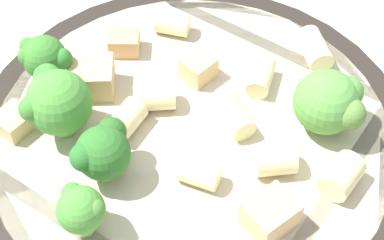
{
  "coord_description": "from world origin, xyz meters",
  "views": [
    {
      "loc": [
        0.12,
        0.19,
        0.32
      ],
      "look_at": [
        0.0,
        0.0,
        0.04
      ],
      "focal_mm": 60.0,
      "sensor_mm": 36.0,
      "label": 1
    }
  ],
  "objects_px": {
    "rigatoni_7": "(315,49)",
    "rigatoni_8": "(342,176)",
    "broccoli_floret_2": "(81,209)",
    "rigatoni_2": "(173,24)",
    "chicken_chunk_0": "(126,42)",
    "chicken_chunk_1": "(269,216)",
    "chicken_chunk_3": "(91,78)",
    "rigatoni_3": "(261,77)",
    "rigatoni_1": "(125,121)",
    "pasta_bowl": "(192,143)",
    "rigatoni_6": "(233,115)",
    "broccoli_floret_0": "(330,101)",
    "rigatoni_5": "(275,160)",
    "broccoli_floret_4": "(44,58)",
    "rigatoni_4": "(154,97)",
    "chicken_chunk_4": "(14,122)",
    "broccoli_floret_3": "(99,148)",
    "broccoli_floret_1": "(57,102)",
    "rigatoni_0": "(199,174)",
    "chicken_chunk_2": "(198,68)"
  },
  "relations": [
    {
      "from": "chicken_chunk_0",
      "to": "chicken_chunk_1",
      "type": "distance_m",
      "value": 0.15
    },
    {
      "from": "chicken_chunk_0",
      "to": "chicken_chunk_4",
      "type": "bearing_deg",
      "value": 14.42
    },
    {
      "from": "rigatoni_4",
      "to": "chicken_chunk_4",
      "type": "xyz_separation_m",
      "value": [
        0.08,
        -0.03,
        -0.0
      ]
    },
    {
      "from": "chicken_chunk_1",
      "to": "chicken_chunk_4",
      "type": "xyz_separation_m",
      "value": [
        0.08,
        -0.13,
        -0.0
      ]
    },
    {
      "from": "broccoli_floret_2",
      "to": "rigatoni_2",
      "type": "relative_size",
      "value": 1.45
    },
    {
      "from": "pasta_bowl",
      "to": "rigatoni_5",
      "type": "height_order",
      "value": "rigatoni_5"
    },
    {
      "from": "rigatoni_4",
      "to": "rigatoni_8",
      "type": "bearing_deg",
      "value": 117.98
    },
    {
      "from": "pasta_bowl",
      "to": "broccoli_floret_3",
      "type": "bearing_deg",
      "value": -3.88
    },
    {
      "from": "pasta_bowl",
      "to": "rigatoni_4",
      "type": "relative_size",
      "value": 10.64
    },
    {
      "from": "rigatoni_3",
      "to": "chicken_chunk_4",
      "type": "height_order",
      "value": "rigatoni_3"
    },
    {
      "from": "chicken_chunk_4",
      "to": "rigatoni_4",
      "type": "bearing_deg",
      "value": 159.14
    },
    {
      "from": "broccoli_floret_4",
      "to": "rigatoni_0",
      "type": "xyz_separation_m",
      "value": [
        -0.04,
        0.11,
        -0.01
      ]
    },
    {
      "from": "rigatoni_2",
      "to": "chicken_chunk_3",
      "type": "height_order",
      "value": "chicken_chunk_3"
    },
    {
      "from": "rigatoni_1",
      "to": "chicken_chunk_0",
      "type": "bearing_deg",
      "value": -119.31
    },
    {
      "from": "broccoli_floret_2",
      "to": "chicken_chunk_4",
      "type": "distance_m",
      "value": 0.08
    },
    {
      "from": "pasta_bowl",
      "to": "broccoli_floret_1",
      "type": "height_order",
      "value": "broccoli_floret_1"
    },
    {
      "from": "rigatoni_2",
      "to": "rigatoni_3",
      "type": "height_order",
      "value": "same"
    },
    {
      "from": "rigatoni_6",
      "to": "rigatoni_2",
      "type": "bearing_deg",
      "value": -97.49
    },
    {
      "from": "rigatoni_4",
      "to": "rigatoni_8",
      "type": "distance_m",
      "value": 0.11
    },
    {
      "from": "broccoli_floret_0",
      "to": "broccoli_floret_4",
      "type": "distance_m",
      "value": 0.17
    },
    {
      "from": "rigatoni_0",
      "to": "rigatoni_2",
      "type": "relative_size",
      "value": 0.99
    },
    {
      "from": "broccoli_floret_2",
      "to": "chicken_chunk_3",
      "type": "xyz_separation_m",
      "value": [
        -0.05,
        -0.08,
        -0.01
      ]
    },
    {
      "from": "broccoli_floret_4",
      "to": "rigatoni_8",
      "type": "height_order",
      "value": "broccoli_floret_4"
    },
    {
      "from": "broccoli_floret_2",
      "to": "chicken_chunk_1",
      "type": "distance_m",
      "value": 0.09
    },
    {
      "from": "rigatoni_7",
      "to": "chicken_chunk_2",
      "type": "height_order",
      "value": "rigatoni_7"
    },
    {
      "from": "rigatoni_0",
      "to": "rigatoni_5",
      "type": "bearing_deg",
      "value": 157.8
    },
    {
      "from": "broccoli_floret_4",
      "to": "chicken_chunk_4",
      "type": "xyz_separation_m",
      "value": [
        0.03,
        0.02,
        -0.02
      ]
    },
    {
      "from": "broccoli_floret_3",
      "to": "chicken_chunk_1",
      "type": "height_order",
      "value": "broccoli_floret_3"
    },
    {
      "from": "broccoli_floret_4",
      "to": "rigatoni_5",
      "type": "relative_size",
      "value": 1.61
    },
    {
      "from": "rigatoni_1",
      "to": "pasta_bowl",
      "type": "bearing_deg",
      "value": 144.88
    },
    {
      "from": "pasta_bowl",
      "to": "chicken_chunk_3",
      "type": "distance_m",
      "value": 0.07
    },
    {
      "from": "rigatoni_3",
      "to": "rigatoni_8",
      "type": "height_order",
      "value": "rigatoni_8"
    },
    {
      "from": "rigatoni_3",
      "to": "rigatoni_7",
      "type": "height_order",
      "value": "rigatoni_7"
    },
    {
      "from": "rigatoni_4",
      "to": "rigatoni_7",
      "type": "xyz_separation_m",
      "value": [
        -0.1,
        0.02,
        -0.0
      ]
    },
    {
      "from": "rigatoni_4",
      "to": "broccoli_floret_4",
      "type": "bearing_deg",
      "value": -49.1
    },
    {
      "from": "broccoli_floret_4",
      "to": "chicken_chunk_0",
      "type": "relative_size",
      "value": 1.86
    },
    {
      "from": "pasta_bowl",
      "to": "rigatoni_3",
      "type": "bearing_deg",
      "value": -172.06
    },
    {
      "from": "rigatoni_4",
      "to": "rigatoni_3",
      "type": "bearing_deg",
      "value": 162.16
    },
    {
      "from": "rigatoni_1",
      "to": "rigatoni_5",
      "type": "distance_m",
      "value": 0.09
    },
    {
      "from": "rigatoni_7",
      "to": "rigatoni_6",
      "type": "bearing_deg",
      "value": 11.86
    },
    {
      "from": "rigatoni_3",
      "to": "rigatoni_5",
      "type": "xyz_separation_m",
      "value": [
        0.03,
        0.05,
        0.0
      ]
    },
    {
      "from": "pasta_bowl",
      "to": "rigatoni_6",
      "type": "height_order",
      "value": "rigatoni_6"
    },
    {
      "from": "rigatoni_0",
      "to": "rigatoni_2",
      "type": "xyz_separation_m",
      "value": [
        -0.05,
        -0.11,
        0.0
      ]
    },
    {
      "from": "broccoli_floret_0",
      "to": "rigatoni_5",
      "type": "bearing_deg",
      "value": 11.76
    },
    {
      "from": "rigatoni_3",
      "to": "rigatoni_6",
      "type": "bearing_deg",
      "value": 25.95
    },
    {
      "from": "rigatoni_4",
      "to": "pasta_bowl",
      "type": "bearing_deg",
      "value": 106.24
    },
    {
      "from": "rigatoni_4",
      "to": "broccoli_floret_2",
      "type": "bearing_deg",
      "value": 35.77
    },
    {
      "from": "rigatoni_7",
      "to": "rigatoni_8",
      "type": "relative_size",
      "value": 1.19
    },
    {
      "from": "broccoli_floret_0",
      "to": "rigatoni_5",
      "type": "relative_size",
      "value": 1.94
    },
    {
      "from": "broccoli_floret_1",
      "to": "rigatoni_7",
      "type": "distance_m",
      "value": 0.16
    }
  ]
}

